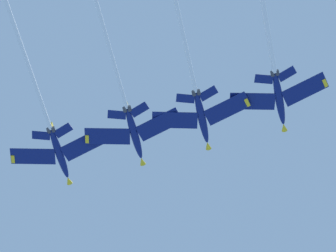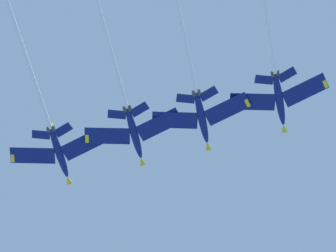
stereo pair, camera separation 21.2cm
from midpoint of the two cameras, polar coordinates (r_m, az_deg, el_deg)
jet_far_left at (r=151.81m, az=-9.00°, el=0.65°), size 32.40×44.61×16.53m
jet_inner_left at (r=147.63m, az=-3.42°, el=2.64°), size 35.74×49.89×18.14m
jet_centre at (r=147.83m, az=2.03°, el=3.07°), size 30.02×41.25×15.65m
jet_inner_right at (r=148.17m, az=7.74°, el=5.50°), size 30.45×41.37×14.84m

